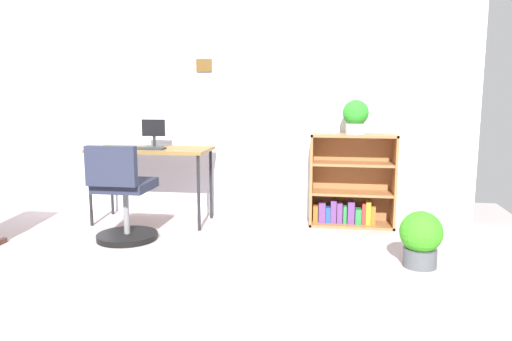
{
  "coord_description": "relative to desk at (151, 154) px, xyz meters",
  "views": [
    {
      "loc": [
        1.27,
        -2.71,
        1.26
      ],
      "look_at": [
        0.64,
        1.19,
        0.63
      ],
      "focal_mm": 34.36,
      "sensor_mm": 36.0,
      "label": 1
    }
  ],
  "objects": [
    {
      "name": "office_chair",
      "position": [
        -0.01,
        -0.64,
        -0.31
      ],
      "size": [
        0.52,
        0.55,
        0.84
      ],
      "color": "black",
      "rests_on": "ground_plane"
    },
    {
      "name": "potted_plant_on_shelf",
      "position": [
        1.93,
        0.16,
        0.37
      ],
      "size": [
        0.24,
        0.24,
        0.32
      ],
      "color": "#B7B2A8",
      "rests_on": "bookshelf_low"
    },
    {
      "name": "ground_plane",
      "position": [
        0.47,
        -1.74,
        -0.67
      ],
      "size": [
        6.24,
        6.24,
        0.0
      ],
      "primitive_type": "plane",
      "color": "#AD9998"
    },
    {
      "name": "bookshelf_low",
      "position": [
        1.9,
        0.22,
        -0.29
      ],
      "size": [
        0.79,
        0.3,
        0.87
      ],
      "color": "#965F36",
      "rests_on": "ground_plane"
    },
    {
      "name": "keyboard",
      "position": [
        -0.02,
        -0.12,
        0.07
      ],
      "size": [
        0.39,
        0.13,
        0.02
      ],
      "primitive_type": "cube",
      "color": "#242A2A",
      "rests_on": "desk"
    },
    {
      "name": "wall_back",
      "position": [
        0.47,
        0.41,
        0.54
      ],
      "size": [
        5.2,
        0.12,
        2.42
      ],
      "color": "silver",
      "rests_on": "ground_plane"
    },
    {
      "name": "desk",
      "position": [
        0.0,
        0.0,
        0.0
      ],
      "size": [
        1.14,
        0.53,
        0.73
      ],
      "color": "brown",
      "rests_on": "ground_plane"
    },
    {
      "name": "potted_plant_floor",
      "position": [
        2.37,
        -0.88,
        -0.45
      ],
      "size": [
        0.31,
        0.31,
        0.41
      ],
      "color": "#474C51",
      "rests_on": "ground_plane"
    },
    {
      "name": "monitor",
      "position": [
        0.01,
        0.06,
        0.19
      ],
      "size": [
        0.23,
        0.18,
        0.27
      ],
      "color": "#262628",
      "rests_on": "desk"
    }
  ]
}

